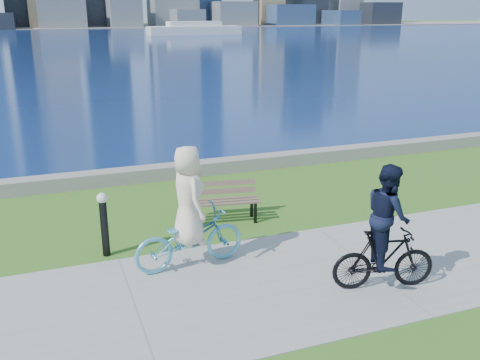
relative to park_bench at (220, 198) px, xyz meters
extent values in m
plane|color=#315E18|center=(1.70, -2.89, -0.50)|extent=(320.00, 320.00, 0.00)
cube|color=gray|center=(1.70, -2.89, -0.49)|extent=(80.00, 3.50, 0.02)
cube|color=gray|center=(1.70, 3.31, -0.32)|extent=(90.00, 0.50, 0.35)
cube|color=navy|center=(1.70, 69.11, -0.50)|extent=(320.00, 131.00, 0.01)
cube|color=slate|center=(1.70, 127.11, -0.44)|extent=(320.00, 30.00, 0.12)
cube|color=slate|center=(2.95, 119.04, 2.98)|extent=(10.08, 7.14, 6.96)
cube|color=slate|center=(16.63, 119.85, 2.86)|extent=(7.12, 9.60, 6.73)
cube|color=slate|center=(30.79, 116.50, 1.51)|extent=(6.77, 7.78, 4.01)
cube|color=slate|center=(42.98, 118.31, 2.39)|extent=(9.56, 7.88, 5.78)
cube|color=navy|center=(58.69, 119.01, 2.08)|extent=(10.79, 6.86, 5.15)
cube|color=navy|center=(73.28, 118.78, 1.36)|extent=(6.19, 9.91, 3.73)
cube|color=black|center=(85.11, 118.22, 2.36)|extent=(9.35, 6.28, 5.72)
cube|color=silver|center=(22.29, 80.85, 0.17)|extent=(15.62, 4.46, 1.34)
cube|color=silver|center=(22.29, 80.85, 1.23)|extent=(8.92, 3.35, 0.78)
cube|color=black|center=(-0.72, -0.15, -0.28)|extent=(0.07, 0.07, 0.44)
cube|color=black|center=(0.64, -0.37, -0.28)|extent=(0.07, 0.07, 0.44)
cube|color=black|center=(-0.67, 0.20, -0.28)|extent=(0.07, 0.07, 0.44)
cube|color=black|center=(0.70, -0.02, -0.28)|extent=(0.07, 0.07, 0.44)
cube|color=brown|center=(-0.04, -0.26, -0.04)|extent=(1.58, 0.35, 0.04)
cube|color=brown|center=(-0.02, -0.11, -0.04)|extent=(1.58, 0.35, 0.04)
cube|color=brown|center=(0.01, 0.05, -0.04)|extent=(1.58, 0.35, 0.04)
cube|color=brown|center=(0.03, 0.17, 0.09)|extent=(1.57, 0.31, 0.11)
cube|color=brown|center=(0.03, 0.20, 0.26)|extent=(1.57, 0.31, 0.11)
cylinder|color=black|center=(-2.47, -0.86, 0.03)|extent=(0.14, 0.14, 1.07)
sphere|color=silver|center=(-2.47, -0.86, 0.60)|extent=(0.19, 0.19, 0.19)
imported|color=#55B1D0|center=(-1.16, -1.82, 0.03)|extent=(0.89, 2.02, 1.02)
imported|color=white|center=(-1.16, -1.82, 0.80)|extent=(0.63, 0.90, 1.71)
imported|color=black|center=(1.50, -3.63, 0.02)|extent=(0.85, 1.71, 0.99)
imported|color=black|center=(1.50, -3.63, 0.76)|extent=(0.77, 0.90, 1.62)
camera|label=1|loc=(-3.28, -9.97, 3.78)|focal=40.00mm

